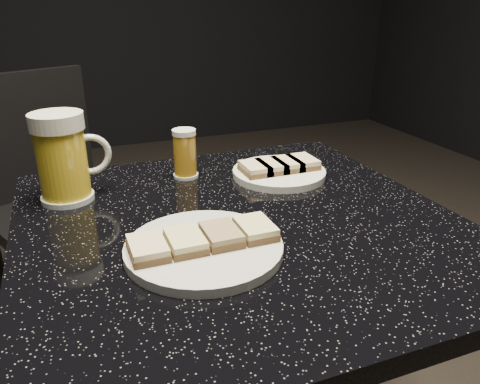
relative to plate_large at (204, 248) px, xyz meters
name	(u,v)px	position (x,y,z in m)	size (l,w,h in m)	color
plate_large	(204,248)	(0.00, 0.00, 0.00)	(0.23, 0.23, 0.01)	silver
plate_small	(279,173)	(0.23, 0.24, 0.00)	(0.19, 0.19, 0.01)	white
table	(240,339)	(0.09, 0.08, -0.25)	(0.70, 0.70, 0.75)	black
beer_mug	(64,157)	(-0.17, 0.27, 0.07)	(0.13, 0.09, 0.16)	silver
beer_tumbler	(185,154)	(0.06, 0.30, 0.04)	(0.05, 0.05, 0.10)	silver
chair	(53,195)	(-0.22, 0.94, -0.26)	(0.54, 0.54, 0.88)	black
canapes_on_plate_large	(204,238)	(0.00, 0.00, 0.02)	(0.21, 0.07, 0.02)	#4C3521
canapes_on_plate_small	(279,165)	(0.23, 0.24, 0.02)	(0.16, 0.07, 0.02)	#4C3521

